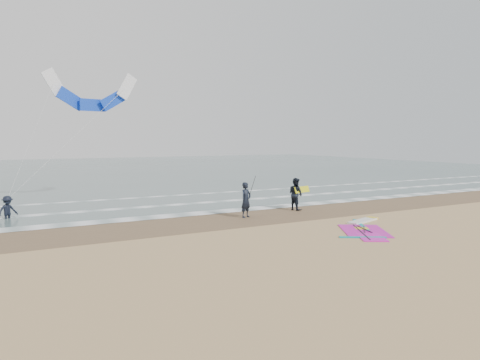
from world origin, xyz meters
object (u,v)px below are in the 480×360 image
windsurf_rig (365,228)px  person_wading (7,204)px  person_walking (296,194)px  person_standing (246,200)px  surf_kite (92,95)px

windsurf_rig → person_wading: bearing=144.6°
windsurf_rig → person_walking: (0.21, 6.10, 0.95)m
person_walking → person_wading: size_ratio=1.22×
person_standing → surf_kite: bearing=98.7°
person_walking → person_wading: 16.29m
windsurf_rig → person_wading: person_wading is taller
person_standing → windsurf_rig: bearing=-77.7°
person_wading → surf_kite: bearing=13.2°
person_standing → person_wading: (-11.67, 5.62, -0.17)m
windsurf_rig → person_standing: bearing=124.9°
person_standing → person_walking: (3.89, 0.81, 0.01)m
person_wading → surf_kite: size_ratio=0.19×
person_walking → person_standing: bearing=91.7°
person_wading → surf_kite: 9.73m
surf_kite → person_walking: bearing=-43.4°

